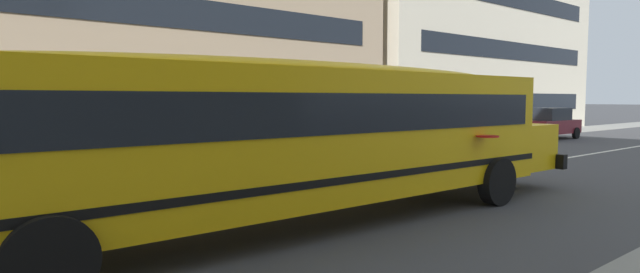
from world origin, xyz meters
TOP-DOWN VIEW (x-y plane):
  - ground_plane at (0.00, 0.00)m, footprint 400.00×400.00m
  - sidewalk_far at (0.00, 7.15)m, footprint 120.00×3.00m
  - lane_centreline at (0.00, 0.00)m, footprint 110.00×0.16m
  - school_bus at (-1.74, -1.50)m, footprint 12.28×3.08m
  - parked_car_grey_mid_block at (7.01, 4.41)m, footprint 3.94×1.95m
  - parked_car_maroon_by_lamppost at (18.89, 4.53)m, footprint 3.90×1.89m

SIDE VIEW (x-z plane):
  - ground_plane at x=0.00m, z-range 0.00..0.00m
  - lane_centreline at x=0.00m, z-range 0.00..0.01m
  - sidewalk_far at x=0.00m, z-range 0.00..0.01m
  - parked_car_grey_mid_block at x=7.01m, z-range 0.02..1.66m
  - parked_car_maroon_by_lamppost at x=18.89m, z-range 0.02..1.66m
  - school_bus at x=-1.74m, z-range 0.26..2.99m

